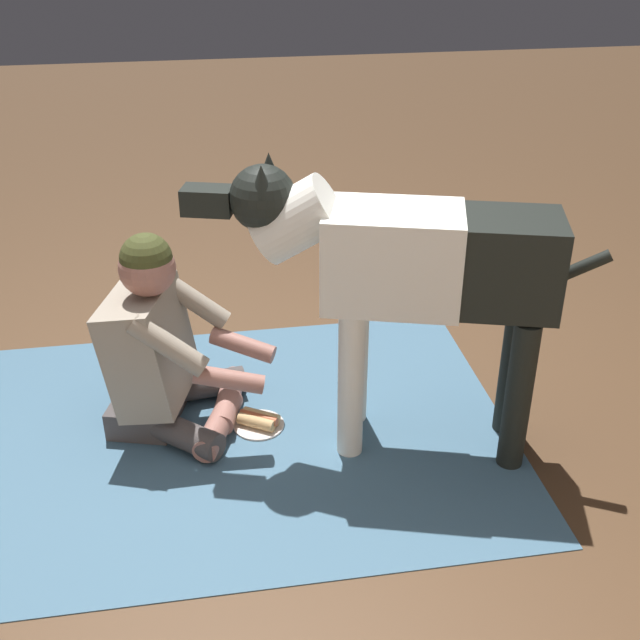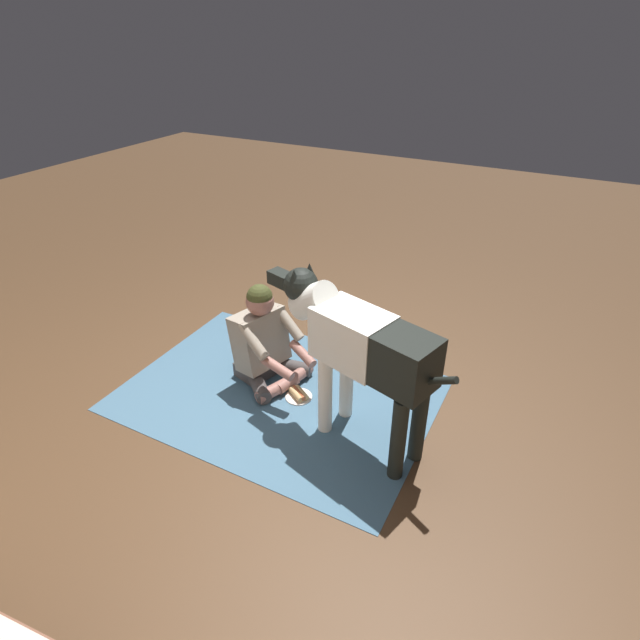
% 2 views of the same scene
% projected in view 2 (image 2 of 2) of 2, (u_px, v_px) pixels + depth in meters
% --- Properties ---
extents(ground_plane, '(15.04, 15.04, 0.00)m').
position_uv_depth(ground_plane, '(293.00, 390.00, 3.91)').
color(ground_plane, '#4D331F').
extents(area_rug, '(2.27, 1.61, 0.01)m').
position_uv_depth(area_rug, '(279.00, 393.00, 3.86)').
color(area_rug, '#43677F').
rests_on(area_rug, ground).
extents(person_sitting_on_floor, '(0.69, 0.59, 0.81)m').
position_uv_depth(person_sitting_on_floor, '(265.00, 342.00, 3.88)').
color(person_sitting_on_floor, '#474140').
rests_on(person_sitting_on_floor, ground).
extents(large_dog, '(1.43, 0.55, 1.10)m').
position_uv_depth(large_dog, '(358.00, 345.00, 3.13)').
color(large_dog, white).
rests_on(large_dog, ground).
extents(hot_dog_on_plate, '(0.20, 0.20, 0.06)m').
position_uv_depth(hot_dog_on_plate, '(299.00, 395.00, 3.81)').
color(hot_dog_on_plate, silver).
rests_on(hot_dog_on_plate, ground).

